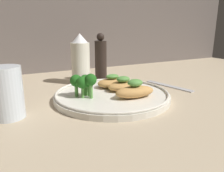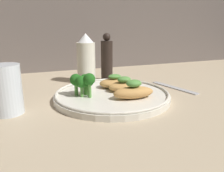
# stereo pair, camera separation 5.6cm
# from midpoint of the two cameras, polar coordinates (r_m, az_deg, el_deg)

# --- Properties ---
(ground_plane) EXTENTS (1.80, 1.80, 0.01)m
(ground_plane) POSITION_cam_midpoint_polar(r_m,az_deg,el_deg) (0.57, 2.81, -3.81)
(ground_plane) COLOR tan
(plate) EXTENTS (0.30, 0.30, 0.02)m
(plate) POSITION_cam_midpoint_polar(r_m,az_deg,el_deg) (0.57, 2.83, -2.39)
(plate) COLOR silver
(plate) RESTS_ON ground_plane
(grilled_meat_front) EXTENTS (0.10, 0.05, 0.05)m
(grilled_meat_front) POSITION_cam_midpoint_polar(r_m,az_deg,el_deg) (0.53, 8.69, -1.41)
(grilled_meat_front) COLOR tan
(grilled_meat_front) RESTS_ON plate
(grilled_meat_middle) EXTENTS (0.09, 0.05, 0.04)m
(grilled_meat_middle) POSITION_cam_midpoint_polar(r_m,az_deg,el_deg) (0.59, 5.91, 0.08)
(grilled_meat_middle) COLOR tan
(grilled_meat_middle) RESTS_ON plate
(grilled_meat_back) EXTENTS (0.09, 0.07, 0.04)m
(grilled_meat_back) POSITION_cam_midpoint_polar(r_m,az_deg,el_deg) (0.62, 3.27, 0.94)
(grilled_meat_back) COLOR tan
(grilled_meat_back) RESTS_ON plate
(broccoli_bunch) EXTENTS (0.06, 0.06, 0.06)m
(broccoli_bunch) POSITION_cam_midpoint_polar(r_m,az_deg,el_deg) (0.54, -4.50, 1.25)
(broccoli_bunch) COLOR #569942
(broccoli_bunch) RESTS_ON plate
(sauce_bottle) EXTENTS (0.06, 0.06, 0.16)m
(sauce_bottle) POSITION_cam_midpoint_polar(r_m,az_deg,el_deg) (0.72, -4.55, 6.88)
(sauce_bottle) COLOR silver
(sauce_bottle) RESTS_ON ground_plane
(pepper_grinder) EXTENTS (0.04, 0.04, 0.16)m
(pepper_grinder) POSITION_cam_midpoint_polar(r_m,az_deg,el_deg) (0.74, 0.79, 6.93)
(pepper_grinder) COLOR black
(pepper_grinder) RESTS_ON ground_plane
(drinking_glass) EXTENTS (0.06, 0.06, 0.11)m
(drinking_glass) POSITION_cam_midpoint_polar(r_m,az_deg,el_deg) (0.50, -23.03, -0.92)
(drinking_glass) COLOR silver
(drinking_glass) RESTS_ON ground_plane
(fork) EXTENTS (0.06, 0.17, 0.01)m
(fork) POSITION_cam_midpoint_polar(r_m,az_deg,el_deg) (0.70, 18.12, -0.32)
(fork) COLOR #B2B2B7
(fork) RESTS_ON ground_plane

